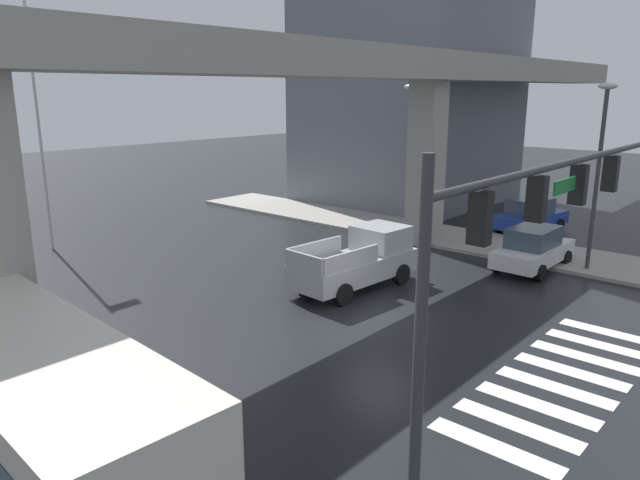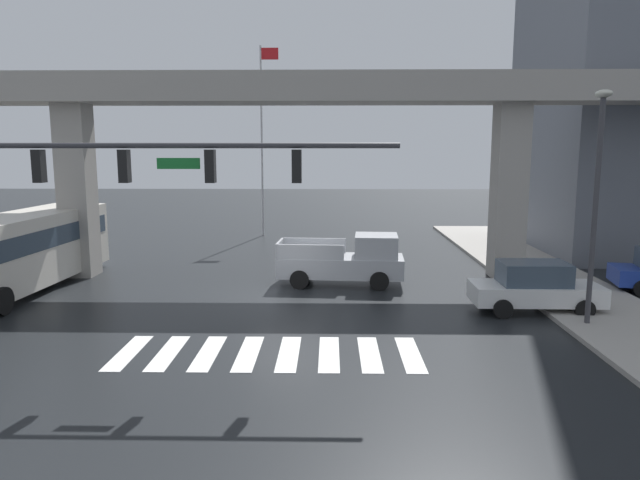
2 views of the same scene
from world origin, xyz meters
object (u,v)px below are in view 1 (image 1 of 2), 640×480
object	(u,v)px
street_lamp_mid_block	(409,143)
flagpole	(37,96)
traffic_signal_mast	(531,222)
street_lamp_near_corner	(600,156)
pickup_truck	(360,260)
sedan_white	(533,248)
city_bus	(8,383)
sedan_blue	(530,215)

from	to	relation	value
street_lamp_mid_block	flagpole	distance (m)	16.47
traffic_signal_mast	street_lamp_near_corner	xyz separation A→B (m)	(13.42, 2.84, -0.12)
pickup_truck	sedan_white	distance (m)	7.37
flagpole	traffic_signal_mast	bearing A→B (deg)	-93.01
street_lamp_mid_block	flagpole	size ratio (longest dim) A/B	0.61
pickup_truck	street_lamp_mid_block	bearing A→B (deg)	21.01
city_bus	traffic_signal_mast	bearing A→B (deg)	-45.98
street_lamp_near_corner	street_lamp_mid_block	world-z (taller)	same
sedan_blue	street_lamp_mid_block	size ratio (longest dim) A/B	0.63
sedan_white	traffic_signal_mast	world-z (taller)	traffic_signal_mast
pickup_truck	sedan_blue	distance (m)	12.52
flagpole	street_lamp_mid_block	bearing A→B (deg)	-41.33
pickup_truck	traffic_signal_mast	distance (m)	11.11
flagpole	city_bus	bearing A→B (deg)	-117.27
pickup_truck	sedan_blue	size ratio (longest dim) A/B	1.15
street_lamp_near_corner	street_lamp_mid_block	xyz separation A→B (m)	(0.00, 8.48, 0.00)
sedan_blue	pickup_truck	bearing A→B (deg)	174.50
street_lamp_near_corner	pickup_truck	bearing A→B (deg)	142.16
sedan_blue	flagpole	bearing A→B (deg)	139.66
city_bus	sedan_blue	size ratio (longest dim) A/B	2.40
street_lamp_near_corner	flagpole	distance (m)	22.94
pickup_truck	sedan_white	world-z (taller)	pickup_truck
traffic_signal_mast	street_lamp_near_corner	size ratio (longest dim) A/B	1.50
sedan_blue	sedan_white	distance (m)	6.75
traffic_signal_mast	street_lamp_mid_block	distance (m)	17.56
city_bus	sedan_blue	bearing A→B (deg)	0.92
pickup_truck	street_lamp_mid_block	size ratio (longest dim) A/B	0.72
city_bus	street_lamp_near_corner	size ratio (longest dim) A/B	1.51
sedan_white	traffic_signal_mast	distance (m)	13.77
traffic_signal_mast	street_lamp_mid_block	bearing A→B (deg)	40.14
pickup_truck	traffic_signal_mast	size ratio (longest dim) A/B	0.48
traffic_signal_mast	street_lamp_near_corner	world-z (taller)	street_lamp_near_corner
sedan_blue	traffic_signal_mast	xyz separation A→B (m)	(-18.58, -7.31, 3.83)
traffic_signal_mast	street_lamp_mid_block	size ratio (longest dim) A/B	1.50
city_bus	street_lamp_mid_block	bearing A→B (deg)	12.39
sedan_blue	street_lamp_near_corner	xyz separation A→B (m)	(-5.15, -4.48, 3.70)
sedan_white	pickup_truck	bearing A→B (deg)	148.27
traffic_signal_mast	city_bus	bearing A→B (deg)	134.02
city_bus	flagpole	world-z (taller)	flagpole
sedan_white	street_lamp_mid_block	size ratio (longest dim) A/B	0.60
city_bus	flagpole	xyz separation A→B (m)	(7.84, 15.20, 5.00)
sedan_blue	street_lamp_mid_block	distance (m)	7.51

